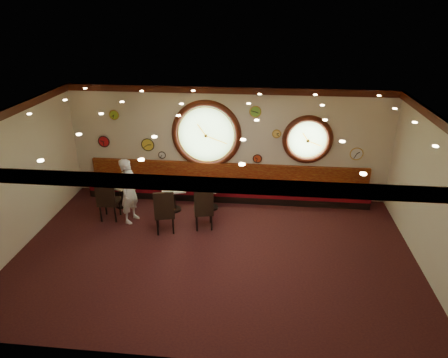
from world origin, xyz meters
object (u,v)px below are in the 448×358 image
(condiment_b_pepper, at_px, (175,186))
(waiter, at_px, (129,191))
(chair_c, at_px, (204,207))
(condiment_c_bottle, at_px, (214,181))
(chair_b, at_px, (164,209))
(condiment_a_pepper, at_px, (121,182))
(table_b, at_px, (173,196))
(condiment_a_salt, at_px, (118,181))
(table_c, at_px, (211,194))
(condiment_c_pepper, at_px, (212,184))
(chair_a, at_px, (107,197))
(table_a, at_px, (121,192))
(condiment_b_bottle, at_px, (175,183))
(condiment_c_salt, at_px, (209,182))
(condiment_b_salt, at_px, (172,186))
(condiment_a_bottle, at_px, (125,181))

(condiment_b_pepper, height_order, waiter, waiter)
(chair_c, relative_size, condiment_c_bottle, 4.06)
(chair_b, bearing_deg, condiment_a_pepper, 126.34)
(table_b, relative_size, condiment_a_salt, 8.03)
(table_c, relative_size, condiment_c_pepper, 7.21)
(table_c, height_order, chair_a, chair_a)
(chair_a, distance_m, condiment_a_pepper, 0.79)
(condiment_a_pepper, xyz_separation_m, condiment_c_pepper, (2.52, 0.10, 0.02))
(table_b, bearing_deg, waiter, -145.78)
(condiment_a_salt, bearing_deg, chair_c, -22.06)
(table_a, distance_m, chair_b, 2.01)
(chair_a, bearing_deg, condiment_b_pepper, 22.21)
(table_a, distance_m, condiment_b_bottle, 1.58)
(condiment_a_pepper, distance_m, condiment_b_bottle, 1.51)
(condiment_c_salt, distance_m, condiment_b_pepper, 0.94)
(chair_a, height_order, condiment_b_pepper, chair_a)
(condiment_a_salt, distance_m, condiment_b_pepper, 1.62)
(table_a, xyz_separation_m, condiment_c_bottle, (2.59, 0.20, 0.35))
(table_a, relative_size, condiment_c_salt, 8.40)
(condiment_b_salt, xyz_separation_m, condiment_b_bottle, (0.08, 0.09, 0.04))
(chair_a, distance_m, condiment_b_pepper, 1.77)
(table_c, xyz_separation_m, chair_c, (-0.02, -1.11, 0.19))
(table_b, bearing_deg, chair_a, -155.57)
(condiment_a_pepper, height_order, waiter, waiter)
(condiment_a_salt, relative_size, waiter, 0.06)
(condiment_b_salt, distance_m, condiment_b_bottle, 0.13)
(table_c, xyz_separation_m, condiment_a_salt, (-2.56, -0.08, 0.30))
(chair_b, bearing_deg, table_c, 41.21)
(chair_a, bearing_deg, condiment_c_salt, 19.74)
(table_a, relative_size, condiment_a_salt, 8.32)
(table_c, bearing_deg, chair_b, -124.43)
(table_a, height_order, condiment_b_salt, condiment_b_salt)
(condiment_b_bottle, bearing_deg, chair_a, -152.72)
(condiment_b_salt, height_order, condiment_a_bottle, condiment_a_bottle)
(condiment_a_salt, xyz_separation_m, condiment_b_bottle, (1.61, -0.02, 0.02))
(condiment_b_pepper, relative_size, condiment_a_bottle, 0.74)
(condiment_c_pepper, height_order, waiter, waiter)
(condiment_c_pepper, relative_size, condiment_b_bottle, 0.64)
(chair_b, relative_size, condiment_a_bottle, 5.22)
(condiment_a_bottle, height_order, condiment_c_bottle, condiment_c_bottle)
(chair_b, relative_size, condiment_b_bottle, 4.00)
(condiment_a_salt, bearing_deg, condiment_a_bottle, -1.97)
(condiment_a_salt, distance_m, condiment_b_salt, 1.54)
(condiment_b_bottle, relative_size, condiment_c_bottle, 1.05)
(table_a, xyz_separation_m, condiment_c_pepper, (2.56, 0.08, 0.32))
(chair_c, distance_m, waiter, 1.97)
(condiment_b_bottle, bearing_deg, condiment_c_salt, 10.97)
(condiment_b_salt, bearing_deg, condiment_c_bottle, 13.46)
(condiment_a_bottle, bearing_deg, waiter, -63.62)
(condiment_c_salt, bearing_deg, table_b, -162.67)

